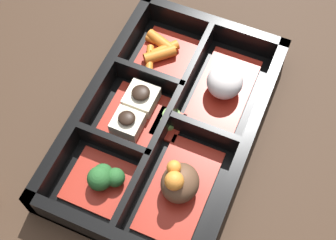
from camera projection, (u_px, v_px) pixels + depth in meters
ground_plane at (168, 129)px, 0.61m from camera, size 3.00×3.00×0.00m
bento_base at (168, 128)px, 0.60m from camera, size 0.33×0.22×0.01m
bento_rim at (167, 121)px, 0.59m from camera, size 0.33×0.22×0.04m
bowl_rice at (224, 85)px, 0.61m from camera, size 0.13×0.07×0.05m
bowl_stew at (179, 185)px, 0.54m from camera, size 0.13×0.07×0.06m
bowl_carrots at (163, 53)px, 0.65m from camera, size 0.08×0.07×0.02m
bowl_tofu at (135, 111)px, 0.59m from camera, size 0.08×0.07×0.03m
bowl_greens at (103, 179)px, 0.55m from camera, size 0.07×0.07×0.03m
bowl_pickles at (172, 121)px, 0.60m from camera, size 0.04×0.04×0.01m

